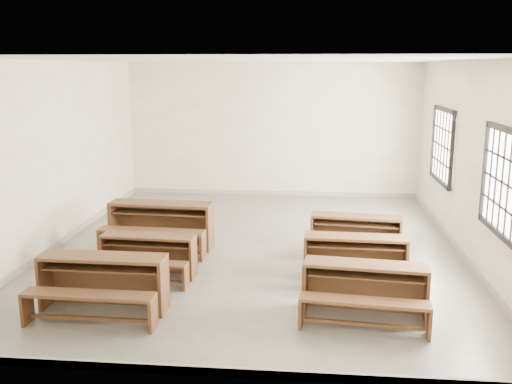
# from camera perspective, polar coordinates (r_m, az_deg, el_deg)

# --- Properties ---
(room) EXTENTS (8.50, 8.50, 3.20)m
(room) POSITION_cam_1_polar(r_m,az_deg,el_deg) (9.54, 0.54, 6.71)
(room) COLOR gray
(room) RESTS_ON ground
(desk_set_0) EXTENTS (1.65, 0.88, 0.73)m
(desk_set_0) POSITION_cam_1_polar(r_m,az_deg,el_deg) (7.63, -15.15, -8.46)
(desk_set_0) COLOR brown
(desk_set_0) RESTS_ON ground
(desk_set_1) EXTENTS (1.45, 0.81, 0.64)m
(desk_set_1) POSITION_cam_1_polar(r_m,az_deg,el_deg) (8.72, -10.77, -6.00)
(desk_set_1) COLOR brown
(desk_set_1) RESTS_ON ground
(desk_set_2) EXTENTS (1.83, 1.01, 0.80)m
(desk_set_2) POSITION_cam_1_polar(r_m,az_deg,el_deg) (10.00, -9.55, -2.97)
(desk_set_2) COLOR brown
(desk_set_2) RESTS_ON ground
(desk_set_3) EXTENTS (1.61, 0.95, 0.69)m
(desk_set_3) POSITION_cam_1_polar(r_m,az_deg,el_deg) (7.34, 10.85, -9.29)
(desk_set_3) COLOR brown
(desk_set_3) RESTS_ON ground
(desk_set_4) EXTENTS (1.53, 0.83, 0.67)m
(desk_set_4) POSITION_cam_1_polar(r_m,az_deg,el_deg) (8.51, 9.90, -6.26)
(desk_set_4) COLOR brown
(desk_set_4) RESTS_ON ground
(desk_set_5) EXTENTS (1.57, 0.94, 0.67)m
(desk_set_5) POSITION_cam_1_polar(r_m,az_deg,el_deg) (9.67, 9.94, -4.00)
(desk_set_5) COLOR brown
(desk_set_5) RESTS_ON ground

